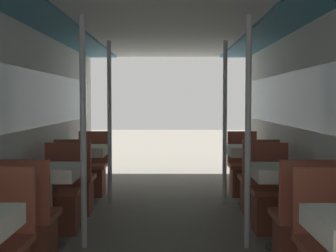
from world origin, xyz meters
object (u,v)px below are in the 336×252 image
Objects in this scene: chair_left_far_1 at (62,204)px; dining_table_left_2 at (84,155)px; chair_right_far_1 at (271,204)px; support_pole_right_1 at (248,133)px; chair_left_far_2 at (92,175)px; chair_left_near_1 at (30,234)px; dining_table_right_2 at (250,155)px; chair_right_near_1 at (300,234)px; chair_right_far_2 at (243,176)px; chair_left_near_2 at (76,190)px; support_pole_left_1 at (83,133)px; support_pole_left_2 at (110,123)px; dining_table_left_1 at (47,178)px; chair_right_near_2 at (258,190)px; support_pole_right_2 at (225,123)px; dining_table_right_1 at (284,178)px.

dining_table_left_2 is (0.00, 1.28, 0.36)m from chair_left_far_1.
chair_right_far_1 is 0.43× the size of support_pole_right_1.
chair_left_near_1 is at bearing 90.00° from chair_left_far_2.
support_pole_right_1 is 1.91m from dining_table_right_2.
chair_right_far_2 is at bearing 90.00° from chair_right_near_1.
chair_left_far_1 is at bearing -90.00° from chair_left_near_2.
support_pole_left_1 is 1.83m from support_pole_left_2.
chair_right_far_1 is at bearing -18.63° from chair_left_near_2.
dining_table_left_1 is 1.00× the size of dining_table_right_2.
support_pole_right_1 is 2.35× the size of chair_right_near_2.
dining_table_right_2 is 0.66m from chair_right_far_2.
chair_left_near_1 is at bearing 180.00° from chair_right_near_1.
chair_left_far_2 is (0.00, 1.83, 0.00)m from chair_left_far_1.
chair_left_near_1 is 1.00× the size of chair_right_far_1.
chair_left_near_2 is 2.84m from chair_right_near_1.
support_pole_right_1 is 1.83m from support_pole_right_2.
chair_right_far_1 reaches higher than dining_table_right_1.
chair_left_near_2 and chair_left_far_2 have the same top height.
support_pole_left_1 reaches higher than chair_right_near_2.
dining_table_left_2 is 1.00× the size of dining_table_right_2.
support_pole_left_2 is at bearing 135.09° from dining_table_right_1.
support_pole_right_2 is (-0.33, -0.55, 0.78)m from chair_right_far_2.
support_pole_right_1 is at bearing -90.00° from support_pole_right_2.
dining_table_left_1 is at bearing -90.00° from dining_table_left_2.
chair_left_far_2 is 2.07m from support_pole_right_2.
chair_left_far_2 is at bearing 165.80° from dining_table_right_2.
chair_left_far_2 is 1.00× the size of chair_right_near_1.
dining_table_right_2 is (1.84, 1.83, -0.42)m from support_pole_left_1.
support_pole_right_2 is (-0.33, 0.55, 0.78)m from chair_right_near_2.
support_pole_left_2 reaches higher than dining_table_right_2.
chair_left_far_1 is 1.00× the size of chair_right_near_1.
chair_left_far_2 is at bearing 121.34° from support_pole_left_2.
chair_right_near_1 is 0.43× the size of support_pole_right_2.
dining_table_left_1 is 0.84× the size of chair_right_far_1.
chair_left_near_1 is 1.00× the size of chair_left_near_2.
dining_table_left_1 is 1.83m from dining_table_left_2.
dining_table_right_2 is (2.17, 1.83, 0.00)m from dining_table_left_1.
dining_table_left_1 is at bearing -149.45° from chair_right_near_2.
dining_table_left_2 is 0.84× the size of chair_left_near_2.
support_pole_right_2 is (1.84, 0.55, 0.78)m from chair_left_near_2.
support_pole_right_2 reaches higher than chair_right_far_1.
chair_left_near_2 is at bearing -18.63° from chair_right_far_1.
chair_left_near_1 and chair_left_far_1 have the same top height.
chair_left_far_1 is at bearing 121.34° from support_pole_left_1.
chair_left_far_2 and chair_right_near_2 have the same top height.
chair_left_far_2 is 1.01m from support_pole_left_2.
chair_right_near_1 is 1.00× the size of chair_right_far_1.
chair_left_near_1 is 1.00× the size of chair_left_far_2.
support_pole_right_2 is at bearing 121.34° from chair_right_near_2.
chair_left_far_2 is at bearing 126.54° from chair_right_near_1.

